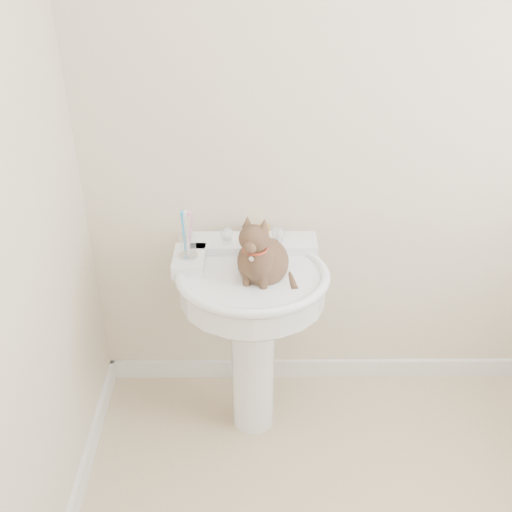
{
  "coord_description": "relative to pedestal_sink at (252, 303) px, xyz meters",
  "views": [
    {
      "loc": [
        -0.44,
        -1.03,
        1.97
      ],
      "look_at": [
        -0.42,
        0.8,
        0.85
      ],
      "focal_mm": 42.0,
      "sensor_mm": 36.0,
      "label": 1
    }
  ],
  "objects": [
    {
      "name": "soap_bar",
      "position": [
        0.02,
        0.23,
        0.19
      ],
      "size": [
        0.09,
        0.06,
        0.03
      ],
      "primitive_type": "cube",
      "rotation": [
        0.0,
        0.0,
        -0.07
      ],
      "color": "gold",
      "rests_on": "pedestal_sink"
    },
    {
      "name": "wall_back",
      "position": [
        0.44,
        0.29,
        0.62
      ],
      "size": [
        2.2,
        0.0,
        2.5
      ],
      "primitive_type": null,
      "color": "beige",
      "rests_on": "ground"
    },
    {
      "name": "faucet",
      "position": [
        0.0,
        0.14,
        0.21
      ],
      "size": [
        0.28,
        0.12,
        0.14
      ],
      "color": "silver",
      "rests_on": "pedestal_sink"
    },
    {
      "name": "toothbrush_cup",
      "position": [
        -0.24,
        0.06,
        0.22
      ],
      "size": [
        0.07,
        0.07,
        0.18
      ],
      "rotation": [
        0.0,
        0.0,
        -0.06
      ],
      "color": "silver",
      "rests_on": "pedestal_sink"
    },
    {
      "name": "pedestal_sink",
      "position": [
        0.0,
        0.0,
        0.0
      ],
      "size": [
        0.58,
        0.57,
        0.8
      ],
      "color": "white",
      "rests_on": "floor"
    },
    {
      "name": "cat",
      "position": [
        0.04,
        -0.02,
        0.21
      ],
      "size": [
        0.21,
        0.26,
        0.38
      ],
      "rotation": [
        0.0,
        0.0,
        -0.32
      ],
      "color": "brown",
      "rests_on": "pedestal_sink"
    },
    {
      "name": "baseboard_back",
      "position": [
        0.44,
        0.28,
        -0.59
      ],
      "size": [
        2.2,
        0.02,
        0.09
      ],
      "primitive_type": "cube",
      "color": "white",
      "rests_on": "floor"
    }
  ]
}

